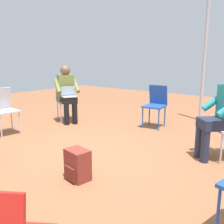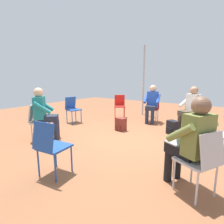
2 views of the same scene
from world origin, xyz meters
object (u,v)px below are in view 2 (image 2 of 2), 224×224
person_in_teal (44,111)px  backpack_by_empty_chair (173,128)px  chair_north (50,145)px  backpack_near_laptop_user (121,125)px  person_with_laptop (191,139)px  chair_northeast (37,119)px  chair_west (219,131)px  chair_southwest (194,113)px  chair_southeast (120,105)px  person_in_white (190,106)px  chair_northwest (202,159)px  chair_south (153,107)px  chair_east (72,108)px  person_in_blue (152,102)px

person_in_teal → backpack_by_empty_chair: bearing=86.9°
chair_north → backpack_near_laptop_user: size_ratio=2.36×
person_with_laptop → backpack_near_laptop_user: 2.83m
person_with_laptop → chair_northeast: bearing=118.2°
chair_west → chair_southwest: (0.71, -1.64, 0.00)m
chair_southeast → person_in_white: (-2.51, 0.34, 0.20)m
chair_west → person_with_laptop: size_ratio=0.69×
chair_north → backpack_near_laptop_user: bearing=92.3°
chair_west → chair_southeast: size_ratio=1.00×
chair_southeast → person_in_white: size_ratio=0.69×
chair_northwest → chair_south: (1.98, -3.40, 0.00)m
chair_southwest → chair_south: size_ratio=1.00×
chair_east → chair_west: bearing=97.8°
chair_east → backpack_near_laptop_user: chair_east is taller
chair_west → person_with_laptop: person_with_laptop is taller
chair_south → chair_north: (-0.11, 4.15, 0.00)m
chair_north → person_in_blue: 3.99m
backpack_near_laptop_user → backpack_by_empty_chair: same height
chair_east → backpack_by_empty_chair: bearing=113.1°
chair_southeast → chair_south: bearing=153.3°
person_in_teal → backpack_by_empty_chair: 3.27m
chair_northeast → person_with_laptop: bearing=45.2°
person_in_blue → chair_south: bearing=-90.0°
chair_east → chair_south: size_ratio=1.00×
chair_south → person_in_teal: 3.51m
chair_southeast → chair_north: 4.22m
chair_east → chair_north: same height
chair_south → person_in_teal: person_in_teal is taller
chair_northwest → backpack_near_laptop_user: 2.97m
chair_southeast → chair_south: 1.25m
chair_west → person_in_white: bearing=34.5°
chair_east → chair_north: (-2.24, 2.48, 0.00)m
chair_south → person_in_white: (-1.27, 0.48, 0.20)m
person_in_teal → chair_south: bearing=111.3°
chair_southeast → person_with_laptop: 4.42m
person_in_white → chair_east: bearing=50.1°
chair_west → backpack_by_empty_chair: bearing=55.9°
chair_west → chair_east: same height
person_in_teal → person_with_laptop: bearing=43.2°
chair_southwest → chair_northwest: size_ratio=1.00×
chair_northeast → chair_north: (-1.65, 0.83, 0.00)m
chair_northeast → person_in_teal: person_in_teal is taller
chair_east → backpack_near_laptop_user: 1.86m
chair_north → person_in_blue: (0.08, -3.98, 0.20)m
chair_northeast → backpack_by_empty_chair: bearing=87.1°
chair_northwest → person_in_teal: bearing=114.9°
chair_southwest → person_with_laptop: bearing=130.1°
person_in_teal → person_in_white: bearing=90.5°
chair_northeast → chair_east: 1.76m
chair_northeast → backpack_near_laptop_user: (-1.23, -1.77, -0.34)m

